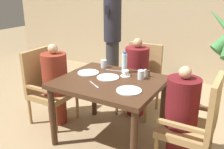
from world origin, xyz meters
TOP-DOWN VIEW (x-y plane):
  - ground_plane at (0.00, 0.00)m, footprint 16.00×16.00m
  - wall_back at (0.00, 2.45)m, footprint 8.00×0.06m
  - dining_table at (0.00, 0.00)m, footprint 1.11×0.95m
  - chair_left_side at (-0.96, -0.00)m, footprint 0.50×0.50m
  - diner_in_left_chair at (-0.81, 0.00)m, footprint 0.32×0.32m
  - chair_far_side at (0.00, 0.87)m, footprint 0.50×0.50m
  - diner_in_far_chair at (-0.00, 0.73)m, footprint 0.32×0.32m
  - chair_right_side at (0.96, -0.00)m, footprint 0.50×0.50m
  - diner_in_right_chair at (0.81, 0.00)m, footprint 0.32×0.32m
  - standing_host at (-0.81, 1.49)m, footprint 0.30×0.34m
  - plate_main_left at (-0.34, 0.07)m, footprint 0.25×0.25m
  - plate_main_right at (-0.05, 0.05)m, footprint 0.25×0.25m
  - plate_dessert_center at (0.32, -0.17)m, footprint 0.25×0.25m
  - teacup_with_saucer at (0.09, 0.20)m, footprint 0.12×0.12m
  - water_bottle at (0.02, 0.30)m, footprint 0.06×0.06m
  - glass_tall_near at (0.28, 0.20)m, footprint 0.08×0.08m
  - glass_tall_mid at (-0.29, 0.35)m, footprint 0.08×0.08m
  - salt_shaker at (0.29, 0.30)m, footprint 0.03×0.03m
  - pepper_shaker at (0.33, 0.30)m, footprint 0.03×0.03m
  - fork_beside_plate at (-0.10, 0.31)m, footprint 0.20×0.05m
  - knife_beside_plate at (-0.07, -0.21)m, footprint 0.19×0.13m

SIDE VIEW (x-z plane):
  - ground_plane at x=0.00m, z-range 0.00..0.00m
  - chair_left_side at x=-0.96m, z-range 0.02..0.99m
  - chair_far_side at x=0.00m, z-range 0.02..0.99m
  - chair_right_side at x=0.96m, z-range 0.02..0.99m
  - diner_in_right_chair at x=0.81m, z-range 0.01..1.05m
  - diner_in_left_chair at x=-0.81m, z-range 0.01..1.08m
  - diner_in_far_chair at x=0.00m, z-range 0.01..1.11m
  - dining_table at x=0.00m, z-range 0.27..1.02m
  - knife_beside_plate at x=-0.07m, z-range 0.75..0.75m
  - fork_beside_plate at x=-0.10m, z-range 0.75..0.75m
  - plate_main_left at x=-0.34m, z-range 0.75..0.76m
  - plate_main_right at x=-0.05m, z-range 0.75..0.76m
  - plate_dessert_center at x=0.32m, z-range 0.75..0.76m
  - teacup_with_saucer at x=0.09m, z-range 0.74..0.81m
  - pepper_shaker at x=0.33m, z-range 0.75..0.83m
  - salt_shaker at x=0.29m, z-range 0.75..0.83m
  - glass_tall_near at x=0.28m, z-range 0.75..0.85m
  - glass_tall_mid at x=-0.29m, z-range 0.75..0.85m
  - water_bottle at x=0.02m, z-range 0.74..1.00m
  - standing_host at x=-0.81m, z-range 0.07..1.84m
  - wall_back at x=0.00m, z-range 0.00..2.80m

